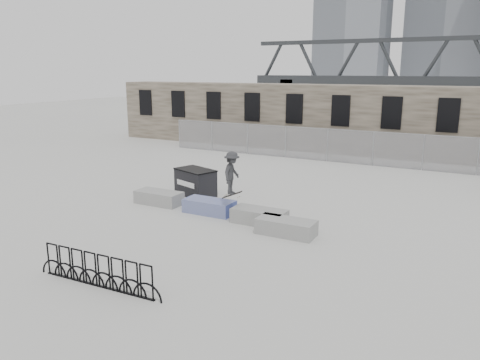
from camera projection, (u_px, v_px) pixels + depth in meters
name	position (u px, v px, depth m)	size (l,w,h in m)	color
ground	(225.00, 216.00, 17.99)	(120.00, 120.00, 0.00)	#B7B7B1
stone_wall	(346.00, 119.00, 31.38)	(36.00, 2.58, 4.50)	brown
chainlink_fence	(327.00, 145.00, 28.46)	(22.06, 0.06, 2.02)	gray
planter_far_left	(159.00, 197.00, 19.57)	(2.00, 0.90, 0.54)	#999996
planter_center_left	(209.00, 206.00, 18.30)	(2.00, 0.90, 0.54)	#3748A5
planter_center_right	(259.00, 216.00, 17.07)	(2.00, 0.90, 0.54)	#999996
planter_offset	(286.00, 226.00, 15.91)	(2.00, 0.90, 0.54)	#999996
dumpster	(196.00, 182.00, 20.81)	(2.08, 1.64, 1.20)	black
bike_rack	(97.00, 271.00, 12.05)	(4.04, 0.18, 0.90)	black
skateboarder	(232.00, 173.00, 17.15)	(0.77, 1.09, 1.79)	#2D2D30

